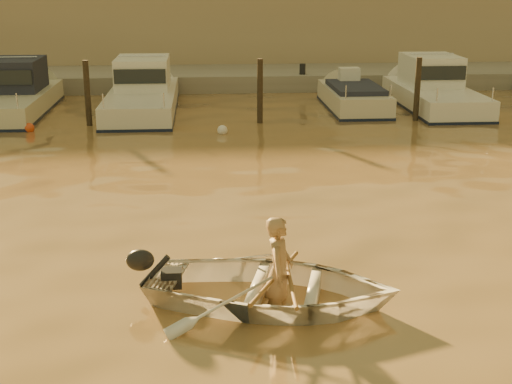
{
  "coord_description": "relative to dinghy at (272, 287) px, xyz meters",
  "views": [
    {
      "loc": [
        -2.0,
        -8.22,
        4.55
      ],
      "look_at": [
        -1.07,
        4.02,
        0.75
      ],
      "focal_mm": 50.0,
      "sensor_mm": 36.0,
      "label": 1
    }
  ],
  "objects": [
    {
      "name": "ground_plane",
      "position": [
        1.07,
        -1.02,
        -0.25
      ],
      "size": [
        160.0,
        160.0,
        0.0
      ],
      "primitive_type": "plane",
      "color": "brown",
      "rests_on": "ground"
    },
    {
      "name": "waterfront_building",
      "position": [
        1.07,
        25.98,
        2.15
      ],
      "size": [
        46.0,
        7.0,
        4.8
      ],
      "primitive_type": "cube",
      "color": "#9E8466",
      "rests_on": "quay"
    },
    {
      "name": "outboard_motor",
      "position": [
        -1.46,
        0.36,
        0.03
      ],
      "size": [
        0.97,
        0.61,
        0.7
      ],
      "primitive_type": null,
      "rotation": [
        0.0,
        0.0,
        -0.24
      ],
      "color": "black",
      "rests_on": "dinghy"
    },
    {
      "name": "oar_port",
      "position": [
        0.24,
        -0.06,
        0.17
      ],
      "size": [
        0.13,
        2.1,
        0.13
      ],
      "primitive_type": "cylinder",
      "rotation": [
        1.54,
        0.0,
        -0.03
      ],
      "color": "brown",
      "rests_on": "dinghy"
    },
    {
      "name": "moored_boat_1",
      "position": [
        -7.31,
        14.98,
        0.37
      ],
      "size": [
        2.31,
        6.86,
        1.75
      ],
      "primitive_type": null,
      "color": "beige",
      "rests_on": "ground_plane"
    },
    {
      "name": "piling_2",
      "position": [
        0.87,
        12.78,
        0.65
      ],
      "size": [
        0.18,
        0.18,
        2.2
      ],
      "primitive_type": "cylinder",
      "color": "#2D2319",
      "rests_on": "ground_plane"
    },
    {
      "name": "oar_starboard",
      "position": [
        0.05,
        -0.01,
        0.17
      ],
      "size": [
        0.91,
        1.94,
        0.13
      ],
      "primitive_type": "cylinder",
      "rotation": [
        1.54,
        0.0,
        -0.42
      ],
      "color": "brown",
      "rests_on": "dinghy"
    },
    {
      "name": "dinghy",
      "position": [
        0.0,
        0.0,
        0.0
      ],
      "size": [
        4.11,
        3.36,
        0.74
      ],
      "primitive_type": "imported",
      "rotation": [
        0.0,
        0.0,
        1.33
      ],
      "color": "silver",
      "rests_on": "ground_plane"
    },
    {
      "name": "fender_b",
      "position": [
        -6.1,
        12.05,
        -0.15
      ],
      "size": [
        0.3,
        0.3,
        0.3
      ],
      "primitive_type": "sphere",
      "color": "#D44318",
      "rests_on": "ground_plane"
    },
    {
      "name": "fender_c",
      "position": [
        -0.36,
        11.3,
        -0.15
      ],
      "size": [
        0.3,
        0.3,
        0.3
      ],
      "primitive_type": "sphere",
      "color": "silver",
      "rests_on": "ground_plane"
    },
    {
      "name": "moored_boat_2",
      "position": [
        -2.96,
        14.98,
        0.37
      ],
      "size": [
        2.21,
        7.44,
        1.75
      ],
      "primitive_type": null,
      "color": "silver",
      "rests_on": "ground_plane"
    },
    {
      "name": "piling_3",
      "position": [
        5.87,
        12.78,
        0.65
      ],
      "size": [
        0.18,
        0.18,
        2.2
      ],
      "primitive_type": "cylinder",
      "color": "#2D2319",
      "rests_on": "ground_plane"
    },
    {
      "name": "moored_boat_3",
      "position": [
        4.31,
        14.98,
        -0.03
      ],
      "size": [
        1.8,
        5.31,
        0.95
      ],
      "primitive_type": null,
      "color": "beige",
      "rests_on": "ground_plane"
    },
    {
      "name": "fender_d",
      "position": [
        5.1,
        12.91,
        -0.15
      ],
      "size": [
        0.3,
        0.3,
        0.3
      ],
      "primitive_type": "sphere",
      "color": "red",
      "rests_on": "ground_plane"
    },
    {
      "name": "moored_boat_4",
      "position": [
        7.17,
        14.98,
        0.37
      ],
      "size": [
        2.21,
        6.82,
        1.75
      ],
      "primitive_type": null,
      "color": "silver",
      "rests_on": "ground_plane"
    },
    {
      "name": "piling_1",
      "position": [
        -4.43,
        12.78,
        0.65
      ],
      "size": [
        0.18,
        0.18,
        2.2
      ],
      "primitive_type": "cylinder",
      "color": "#2D2319",
      "rests_on": "ground_plane"
    },
    {
      "name": "person",
      "position": [
        0.1,
        -0.02,
        0.26
      ],
      "size": [
        0.52,
        0.67,
        1.62
      ],
      "primitive_type": "imported",
      "rotation": [
        0.0,
        0.0,
        1.33
      ],
      "color": "#9A744D",
      "rests_on": "dinghy"
    },
    {
      "name": "quay",
      "position": [
        1.07,
        20.48,
        -0.1
      ],
      "size": [
        52.0,
        4.0,
        1.0
      ],
      "primitive_type": "cube",
      "color": "gray",
      "rests_on": "ground_plane"
    }
  ]
}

